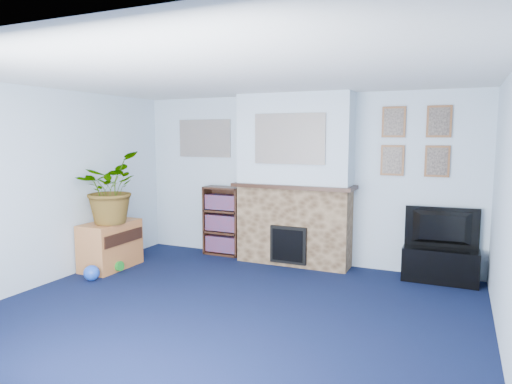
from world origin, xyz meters
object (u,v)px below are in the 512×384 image
at_px(television, 442,228).
at_px(sideboard, 110,243).
at_px(bookshelf, 223,222).
at_px(tv_stand, 440,264).

xyz_separation_m(television, sideboard, (-4.19, -1.23, -0.33)).
bearing_deg(bookshelf, television, -1.04).
bearing_deg(sideboard, tv_stand, 16.16).
height_order(tv_stand, bookshelf, bookshelf).
xyz_separation_m(bookshelf, sideboard, (-1.08, -1.29, -0.15)).
height_order(tv_stand, television, television).
relative_size(tv_stand, television, 1.02).
xyz_separation_m(tv_stand, bookshelf, (-3.11, 0.08, 0.28)).
bearing_deg(bookshelf, tv_stand, -1.41).
height_order(television, sideboard, television).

